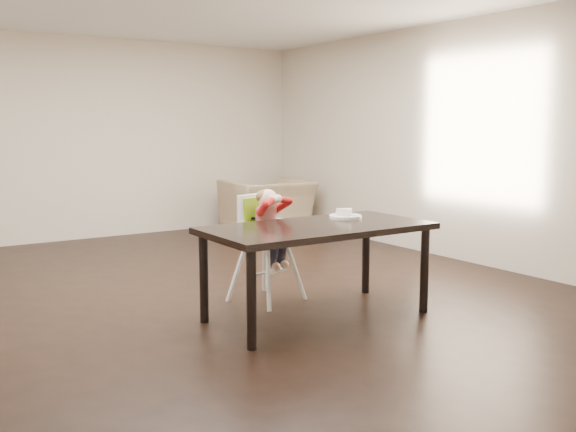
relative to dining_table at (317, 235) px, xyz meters
name	(u,v)px	position (x,y,z in m)	size (l,w,h in m)	color
ground	(215,292)	(-0.33, 1.16, -0.67)	(7.00, 7.00, 0.00)	black
room_walls	(211,89)	(-0.33, 1.16, 1.18)	(6.02, 7.02, 2.71)	beige
dining_table	(317,235)	(0.00, 0.00, 0.00)	(1.80, 0.90, 0.75)	black
high_chair	(264,222)	(-0.09, 0.66, 0.03)	(0.52, 0.52, 0.99)	white
plate	(346,215)	(0.42, 0.18, 0.11)	(0.35, 0.35, 0.08)	white
armchair	(267,197)	(1.87, 3.82, -0.17)	(1.14, 0.74, 1.00)	tan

